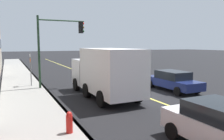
{
  "coord_description": "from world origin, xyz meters",
  "views": [
    {
      "loc": [
        -12.91,
        7.9,
        3.34
      ],
      "look_at": [
        0.44,
        1.63,
        1.64
      ],
      "focal_mm": 36.05,
      "sensor_mm": 36.0,
      "label": 1
    }
  ],
  "objects": [
    {
      "name": "fire_hydrant",
      "position": [
        -5.17,
        5.97,
        0.47
      ],
      "size": [
        0.24,
        0.24,
        0.94
      ],
      "color": "red",
      "rests_on": "ground"
    },
    {
      "name": "sidewalk_slab",
      "position": [
        0.0,
        6.88,
        0.07
      ],
      "size": [
        80.0,
        3.03,
        0.15
      ],
      "primitive_type": "cube",
      "color": "gray",
      "rests_on": "ground"
    },
    {
      "name": "curb_edge",
      "position": [
        0.0,
        5.45,
        0.07
      ],
      "size": [
        80.0,
        0.16,
        0.15
      ],
      "primitive_type": "cube",
      "color": "slate",
      "rests_on": "ground"
    },
    {
      "name": "traffic_light_mast",
      "position": [
        4.1,
        4.42,
        3.69
      ],
      "size": [
        0.28,
        3.53,
        5.39
      ],
      "color": "#1E3823",
      "rests_on": "ground"
    },
    {
      "name": "truck_white",
      "position": [
        -0.11,
        2.33,
        1.63
      ],
      "size": [
        6.96,
        2.5,
        3.08
      ],
      "color": "silver",
      "rests_on": "ground"
    },
    {
      "name": "lane_stripe_center",
      "position": [
        0.0,
        0.0,
        0.01
      ],
      "size": [
        80.0,
        0.16,
        0.01
      ],
      "primitive_type": "cube",
      "color": "#D8CC4C",
      "rests_on": "ground"
    },
    {
      "name": "car_navy",
      "position": [
        -0.27,
        -2.87,
        0.74
      ],
      "size": [
        4.6,
        1.88,
        1.43
      ],
      "color": "navy",
      "rests_on": "ground"
    },
    {
      "name": "ground",
      "position": [
        0.0,
        0.0,
        0.0
      ],
      "size": [
        200.0,
        200.0,
        0.0
      ],
      "primitive_type": "plane",
      "color": "black"
    },
    {
      "name": "car_black",
      "position": [
        6.26,
        -2.3,
        0.75
      ],
      "size": [
        4.5,
        2.08,
        1.51
      ],
      "color": "black",
      "rests_on": "ground"
    },
    {
      "name": "car_white",
      "position": [
        -8.18,
        1.85,
        0.78
      ],
      "size": [
        3.87,
        1.99,
        1.52
      ],
      "color": "silver",
      "rests_on": "ground"
    },
    {
      "name": "street_sign_post",
      "position": [
        5.27,
        6.27,
        1.58
      ],
      "size": [
        0.6,
        0.08,
        2.67
      ],
      "color": "slate",
      "rests_on": "ground"
    }
  ]
}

